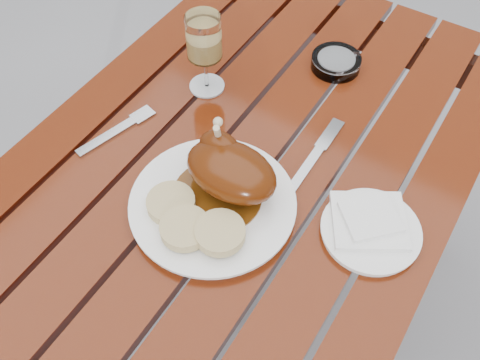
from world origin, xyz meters
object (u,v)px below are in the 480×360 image
object	(u,v)px
side_plate	(371,231)
ashtray	(336,62)
table	(248,245)
dinner_plate	(213,205)
wine_glass	(205,54)

from	to	relation	value
side_plate	ashtray	bearing A→B (deg)	124.27
table	dinner_plate	size ratio (longest dim) A/B	3.99
dinner_plate	side_plate	size ratio (longest dim) A/B	1.71
wine_glass	ashtray	size ratio (longest dim) A/B	1.62
wine_glass	ashtray	bearing A→B (deg)	44.75
table	side_plate	size ratio (longest dim) A/B	6.84
wine_glass	dinner_plate	bearing A→B (deg)	-53.63
table	ashtray	distance (m)	0.50
wine_glass	side_plate	world-z (taller)	wine_glass
table	ashtray	size ratio (longest dim) A/B	10.94
table	wine_glass	bearing A→B (deg)	149.56
dinner_plate	table	bearing A→B (deg)	95.88
ashtray	dinner_plate	bearing A→B (deg)	-92.40
dinner_plate	side_plate	bearing A→B (deg)	21.23
side_plate	wine_glass	bearing A→B (deg)	161.29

